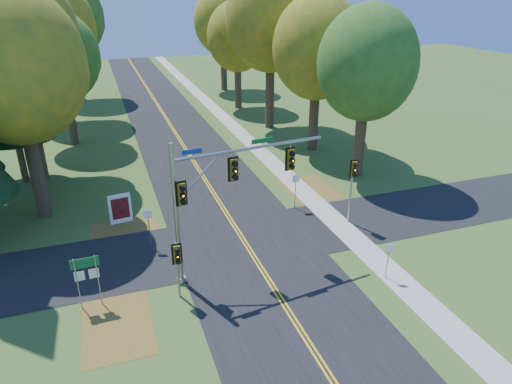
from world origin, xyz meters
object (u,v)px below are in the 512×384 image
object	(u,v)px
info_kiosk	(120,209)
route_sign_cluster	(86,272)
east_signal_pole	(353,176)
traffic_mast	(216,190)

from	to	relation	value
info_kiosk	route_sign_cluster	bearing A→B (deg)	-111.54
east_signal_pole	route_sign_cluster	world-z (taller)	east_signal_pole
traffic_mast	info_kiosk	distance (m)	9.40
east_signal_pole	info_kiosk	bearing A→B (deg)	176.11
traffic_mast	info_kiosk	bearing A→B (deg)	113.06
east_signal_pole	info_kiosk	world-z (taller)	east_signal_pole
route_sign_cluster	east_signal_pole	bearing A→B (deg)	9.21
east_signal_pole	info_kiosk	size ratio (longest dim) A/B	2.25
traffic_mast	route_sign_cluster	xyz separation A→B (m)	(-6.29, -0.66, -2.85)
east_signal_pole	route_sign_cluster	xyz separation A→B (m)	(-15.38, -3.19, -1.37)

